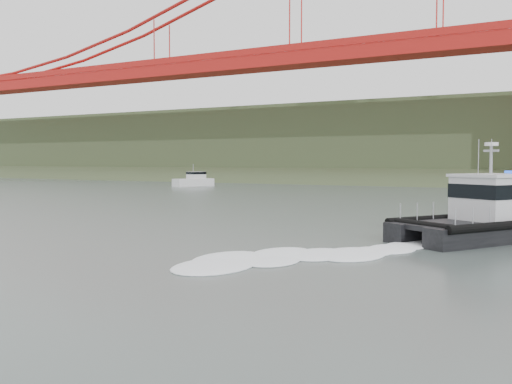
# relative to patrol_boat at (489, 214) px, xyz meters

# --- Properties ---
(ground) EXTENTS (400.00, 400.00, 0.00)m
(ground) POSITION_rel_patrol_boat_xyz_m (-10.00, -12.93, -1.29)
(ground) COLOR #485550
(ground) RESTS_ON ground
(headlands) EXTENTS (500.00, 105.36, 27.12)m
(headlands) POSITION_rel_patrol_boat_xyz_m (-10.00, 112.57, 5.75)
(headlands) COLOR #394B2B
(headlands) RESTS_ON ground
(patrol_boat) EXTENTS (8.87, 11.10, 5.17)m
(patrol_boat) POSITION_rel_patrol_boat_xyz_m (0.00, 0.00, 0.00)
(patrol_boat) COLOR black
(patrol_boat) RESTS_ON ground
(motorboat) EXTENTS (4.47, 7.04, 3.68)m
(motorboat) POSITION_rel_patrol_boat_xyz_m (-49.48, 43.97, -0.38)
(motorboat) COLOR silver
(motorboat) RESTS_ON ground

